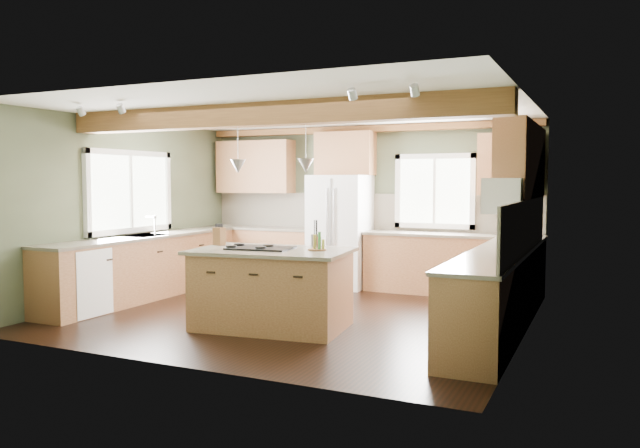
% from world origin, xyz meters
% --- Properties ---
extents(floor, '(5.60, 5.60, 0.00)m').
position_xyz_m(floor, '(0.00, 0.00, 0.00)').
color(floor, black).
rests_on(floor, ground).
extents(ceiling, '(5.60, 5.60, 0.00)m').
position_xyz_m(ceiling, '(0.00, 0.00, 2.60)').
color(ceiling, silver).
rests_on(ceiling, wall_back).
extents(wall_back, '(5.60, 0.00, 5.60)m').
position_xyz_m(wall_back, '(0.00, 2.50, 1.30)').
color(wall_back, '#404833').
rests_on(wall_back, ground).
extents(wall_left, '(0.00, 5.00, 5.00)m').
position_xyz_m(wall_left, '(-2.80, 0.00, 1.30)').
color(wall_left, '#404833').
rests_on(wall_left, ground).
extents(wall_right, '(0.00, 5.00, 5.00)m').
position_xyz_m(wall_right, '(2.80, 0.00, 1.30)').
color(wall_right, '#404833').
rests_on(wall_right, ground).
extents(ceiling_beam, '(5.55, 0.26, 0.26)m').
position_xyz_m(ceiling_beam, '(0.00, -0.80, 2.47)').
color(ceiling_beam, '#593519').
rests_on(ceiling_beam, ceiling).
extents(soffit_trim, '(5.55, 0.20, 0.10)m').
position_xyz_m(soffit_trim, '(0.00, 2.40, 2.54)').
color(soffit_trim, '#593519').
rests_on(soffit_trim, ceiling).
extents(backsplash_back, '(5.58, 0.03, 0.58)m').
position_xyz_m(backsplash_back, '(0.00, 2.48, 1.21)').
color(backsplash_back, brown).
rests_on(backsplash_back, wall_back).
extents(backsplash_right, '(0.03, 3.70, 0.58)m').
position_xyz_m(backsplash_right, '(2.78, 0.05, 1.21)').
color(backsplash_right, brown).
rests_on(backsplash_right, wall_right).
extents(base_cab_back_left, '(2.02, 0.60, 0.88)m').
position_xyz_m(base_cab_back_left, '(-1.79, 2.20, 0.44)').
color(base_cab_back_left, brown).
rests_on(base_cab_back_left, floor).
extents(counter_back_left, '(2.06, 0.64, 0.04)m').
position_xyz_m(counter_back_left, '(-1.79, 2.20, 0.90)').
color(counter_back_left, brown).
rests_on(counter_back_left, base_cab_back_left).
extents(base_cab_back_right, '(2.62, 0.60, 0.88)m').
position_xyz_m(base_cab_back_right, '(1.49, 2.20, 0.44)').
color(base_cab_back_right, brown).
rests_on(base_cab_back_right, floor).
extents(counter_back_right, '(2.66, 0.64, 0.04)m').
position_xyz_m(counter_back_right, '(1.49, 2.20, 0.90)').
color(counter_back_right, brown).
rests_on(counter_back_right, base_cab_back_right).
extents(base_cab_left, '(0.60, 3.70, 0.88)m').
position_xyz_m(base_cab_left, '(-2.50, 0.05, 0.44)').
color(base_cab_left, brown).
rests_on(base_cab_left, floor).
extents(counter_left, '(0.64, 3.74, 0.04)m').
position_xyz_m(counter_left, '(-2.50, 0.05, 0.90)').
color(counter_left, brown).
rests_on(counter_left, base_cab_left).
extents(base_cab_right, '(0.60, 3.70, 0.88)m').
position_xyz_m(base_cab_right, '(2.50, 0.05, 0.44)').
color(base_cab_right, brown).
rests_on(base_cab_right, floor).
extents(counter_right, '(0.64, 3.74, 0.04)m').
position_xyz_m(counter_right, '(2.50, 0.05, 0.90)').
color(counter_right, brown).
rests_on(counter_right, base_cab_right).
extents(upper_cab_back_left, '(1.40, 0.35, 0.90)m').
position_xyz_m(upper_cab_back_left, '(-1.99, 2.33, 1.95)').
color(upper_cab_back_left, brown).
rests_on(upper_cab_back_left, wall_back).
extents(upper_cab_over_fridge, '(0.96, 0.35, 0.70)m').
position_xyz_m(upper_cab_over_fridge, '(-0.30, 2.33, 2.15)').
color(upper_cab_over_fridge, brown).
rests_on(upper_cab_over_fridge, wall_back).
extents(upper_cab_right, '(0.35, 2.20, 0.90)m').
position_xyz_m(upper_cab_right, '(2.62, 0.90, 1.95)').
color(upper_cab_right, brown).
rests_on(upper_cab_right, wall_right).
extents(upper_cab_back_corner, '(0.90, 0.35, 0.90)m').
position_xyz_m(upper_cab_back_corner, '(2.30, 2.33, 1.95)').
color(upper_cab_back_corner, brown).
rests_on(upper_cab_back_corner, wall_back).
extents(window_left, '(0.04, 1.60, 1.05)m').
position_xyz_m(window_left, '(-2.78, 0.05, 1.55)').
color(window_left, white).
rests_on(window_left, wall_left).
extents(window_back, '(1.10, 0.04, 1.00)m').
position_xyz_m(window_back, '(1.15, 2.48, 1.55)').
color(window_back, white).
rests_on(window_back, wall_back).
extents(sink, '(0.50, 0.65, 0.03)m').
position_xyz_m(sink, '(-2.50, 0.05, 0.91)').
color(sink, '#262628').
rests_on(sink, counter_left).
extents(faucet, '(0.02, 0.02, 0.28)m').
position_xyz_m(faucet, '(-2.32, 0.05, 1.05)').
color(faucet, '#B2B2B7').
rests_on(faucet, sink).
extents(dishwasher, '(0.60, 0.60, 0.84)m').
position_xyz_m(dishwasher, '(-2.49, -1.25, 0.43)').
color(dishwasher, white).
rests_on(dishwasher, floor).
extents(oven, '(0.60, 0.72, 0.84)m').
position_xyz_m(oven, '(2.49, -1.25, 0.43)').
color(oven, white).
rests_on(oven, floor).
extents(microwave, '(0.40, 0.70, 0.38)m').
position_xyz_m(microwave, '(2.58, -0.05, 1.55)').
color(microwave, white).
rests_on(microwave, wall_right).
extents(pendant_left, '(0.18, 0.18, 0.16)m').
position_xyz_m(pendant_left, '(-0.34, -0.85, 1.88)').
color(pendant_left, '#B2B2B7').
rests_on(pendant_left, ceiling).
extents(pendant_right, '(0.18, 0.18, 0.16)m').
position_xyz_m(pendant_right, '(0.50, -0.75, 1.88)').
color(pendant_right, '#B2B2B7').
rests_on(pendant_right, ceiling).
extents(refrigerator, '(0.90, 0.74, 1.80)m').
position_xyz_m(refrigerator, '(-0.30, 2.12, 0.90)').
color(refrigerator, white).
rests_on(refrigerator, floor).
extents(island, '(1.79, 1.21, 0.88)m').
position_xyz_m(island, '(0.08, -0.80, 0.44)').
color(island, olive).
rests_on(island, floor).
extents(island_top, '(1.91, 1.34, 0.04)m').
position_xyz_m(island_top, '(0.08, -0.80, 0.90)').
color(island_top, brown).
rests_on(island_top, island).
extents(cooktop, '(0.78, 0.57, 0.02)m').
position_xyz_m(cooktop, '(-0.06, -0.82, 0.93)').
color(cooktop, black).
rests_on(cooktop, island_top).
extents(knife_block, '(0.15, 0.12, 0.22)m').
position_xyz_m(knife_block, '(-0.74, -0.66, 1.03)').
color(knife_block, brown).
rests_on(knife_block, island_top).
extents(utensil_crock, '(0.12, 0.12, 0.15)m').
position_xyz_m(utensil_crock, '(0.42, -0.33, 0.99)').
color(utensil_crock, '#474039').
rests_on(utensil_crock, island_top).
extents(bottle_tray, '(0.25, 0.25, 0.20)m').
position_xyz_m(bottle_tray, '(0.60, -0.66, 1.02)').
color(bottle_tray, brown).
rests_on(bottle_tray, island_top).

